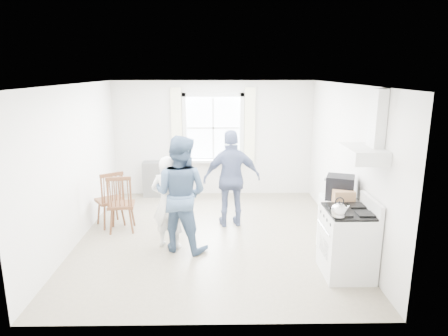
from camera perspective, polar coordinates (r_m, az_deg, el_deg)
The scene contains 16 objects.
room_shell at distance 6.66m, azimuth -1.76°, elevation 0.64°, with size 4.62×5.12×2.64m.
window_assembly at distance 9.04m, azimuth -1.55°, elevation 5.17°, with size 1.88×0.24×1.70m.
range_hood at distance 5.58m, azimuth 19.83°, elevation 3.54°, with size 0.45×0.76×0.94m.
shelf_unit at distance 9.26m, azimuth -10.21°, elevation -1.55°, with size 0.40×0.30×0.80m, color slate.
gas_stove at distance 5.92m, azimuth 17.23°, elevation -10.04°, with size 0.68×0.76×1.12m.
kettle at distance 5.41m, azimuth 16.10°, elevation -5.86°, with size 0.20×0.20×0.28m.
low_cabinet at distance 6.57m, azimuth 15.93°, elevation -7.86°, with size 0.50×0.55×0.90m, color silver.
stereo_stack at distance 6.34m, azimuth 16.25°, elevation -2.67°, with size 0.50×0.48×0.36m.
cardboard_box at distance 6.17m, azimuth 16.68°, elevation -3.93°, with size 0.30×0.22×0.20m, color #A77A51.
windsor_chair_a at distance 7.22m, azimuth -14.63°, elevation -4.18°, with size 0.50×0.49×1.06m.
windsor_chair_b at distance 7.32m, azimuth -7.37°, elevation -4.45°, with size 0.52×0.52×0.88m.
windsor_chair_c at distance 7.53m, azimuth -15.80°, elevation -3.52°, with size 0.61×0.61×1.05m.
person_left at distance 6.46m, azimuth -7.99°, elevation -4.90°, with size 0.55×0.55×1.52m, color white.
person_mid at distance 6.32m, azimuth -6.24°, elevation -3.68°, with size 0.90×0.90×1.85m, color #425B7C.
person_right at distance 7.26m, azimuth 1.13°, elevation -1.55°, with size 1.05×1.05×1.79m, color navy.
potted_plant at distance 9.04m, azimuth 1.50°, elevation 2.18°, with size 0.16×0.16×0.30m, color #337333.
Camera 1 is at (0.10, -6.49, 2.81)m, focal length 32.00 mm.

